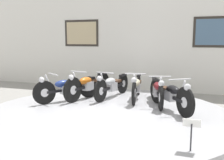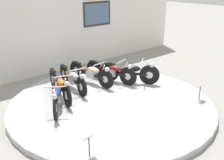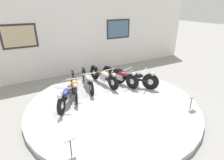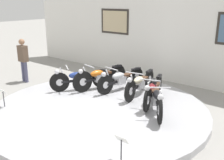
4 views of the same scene
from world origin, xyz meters
The scene contains 10 objects.
ground_plane centered at (0.00, 0.00, 0.00)m, with size 60.00×60.00×0.00m, color gray.
display_platform centered at (0.00, 0.00, 0.08)m, with size 5.80×5.80×0.17m, color #ADADB2.
back_wall centered at (0.00, 3.80, 1.88)m, with size 14.00×0.22×3.75m.
motorcycle_blue centered at (-1.38, 0.63, 0.54)m, with size 1.14×1.67×0.78m.
motorcycle_orange centered at (-0.99, 1.14, 0.57)m, with size 0.63×1.98×0.82m.
motorcycle_silver centered at (-0.36, 1.42, 0.54)m, with size 0.54×1.95×0.78m.
motorcycle_cream centered at (0.36, 1.42, 0.55)m, with size 0.54×1.96×0.79m.
motorcycle_maroon centered at (0.99, 1.14, 0.54)m, with size 0.70×1.90×0.79m.
motorcycle_black centered at (1.38, 0.63, 0.56)m, with size 1.23×1.65×0.81m.
info_placard_front_centre centered at (1.97, -1.62, 0.53)m, with size 0.26×0.11×0.51m.
Camera 1 is at (2.09, -5.53, 1.83)m, focal length 42.00 mm.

